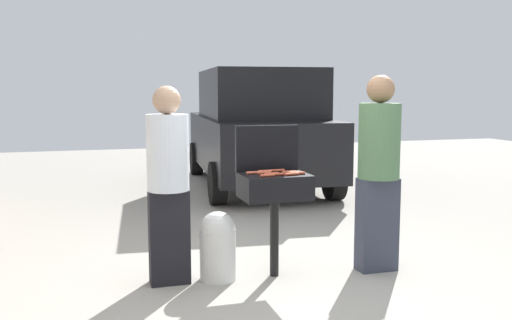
% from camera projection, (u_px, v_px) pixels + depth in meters
% --- Properties ---
extents(ground_plane, '(24.00, 24.00, 0.00)m').
position_uv_depth(ground_plane, '(283.00, 284.00, 4.84)').
color(ground_plane, '#9E998E').
extents(bbq_grill, '(0.60, 0.44, 0.93)m').
position_uv_depth(bbq_grill, '(275.00, 190.00, 4.97)').
color(bbq_grill, black).
rests_on(bbq_grill, ground).
extents(grill_lid_open, '(0.60, 0.05, 0.42)m').
position_uv_depth(grill_lid_open, '(267.00, 148.00, 5.14)').
color(grill_lid_open, black).
rests_on(grill_lid_open, bbq_grill).
extents(hot_dog_0, '(0.13, 0.03, 0.03)m').
position_uv_depth(hot_dog_0, '(253.00, 173.00, 4.95)').
color(hot_dog_0, '#C6593D').
rests_on(hot_dog_0, bbq_grill).
extents(hot_dog_1, '(0.13, 0.03, 0.03)m').
position_uv_depth(hot_dog_1, '(267.00, 175.00, 4.79)').
color(hot_dog_1, '#B74C33').
rests_on(hot_dog_1, bbq_grill).
extents(hot_dog_2, '(0.13, 0.04, 0.03)m').
position_uv_depth(hot_dog_2, '(294.00, 173.00, 4.95)').
color(hot_dog_2, '#C6593D').
rests_on(hot_dog_2, bbq_grill).
extents(hot_dog_3, '(0.13, 0.04, 0.03)m').
position_uv_depth(hot_dog_3, '(278.00, 174.00, 4.86)').
color(hot_dog_3, '#AD4228').
rests_on(hot_dog_3, bbq_grill).
extents(hot_dog_4, '(0.13, 0.04, 0.03)m').
position_uv_depth(hot_dog_4, '(265.00, 171.00, 5.04)').
color(hot_dog_4, '#C6593D').
rests_on(hot_dog_4, bbq_grill).
extents(hot_dog_5, '(0.13, 0.03, 0.03)m').
position_uv_depth(hot_dog_5, '(278.00, 170.00, 5.09)').
color(hot_dog_5, '#AD4228').
rests_on(hot_dog_5, bbq_grill).
extents(hot_dog_6, '(0.13, 0.03, 0.03)m').
position_uv_depth(hot_dog_6, '(271.00, 174.00, 4.88)').
color(hot_dog_6, '#AD4228').
rests_on(hot_dog_6, bbq_grill).
extents(hot_dog_7, '(0.13, 0.04, 0.03)m').
position_uv_depth(hot_dog_7, '(289.00, 172.00, 4.99)').
color(hot_dog_7, '#B74C33').
rests_on(hot_dog_7, bbq_grill).
extents(hot_dog_8, '(0.13, 0.03, 0.03)m').
position_uv_depth(hot_dog_8, '(264.00, 173.00, 4.94)').
color(hot_dog_8, '#B74C33').
rests_on(hot_dog_8, bbq_grill).
extents(hot_dog_9, '(0.13, 0.03, 0.03)m').
position_uv_depth(hot_dog_9, '(292.00, 174.00, 4.86)').
color(hot_dog_9, '#AD4228').
rests_on(hot_dog_9, bbq_grill).
extents(hot_dog_10, '(0.13, 0.04, 0.03)m').
position_uv_depth(hot_dog_10, '(298.00, 173.00, 4.92)').
color(hot_dog_10, '#AD4228').
rests_on(hot_dog_10, bbq_grill).
extents(propane_tank, '(0.32, 0.32, 0.62)m').
position_uv_depth(propane_tank, '(218.00, 244.00, 4.92)').
color(propane_tank, silver).
rests_on(propane_tank, ground).
extents(person_left, '(0.36, 0.36, 1.71)m').
position_uv_depth(person_left, '(168.00, 178.00, 4.76)').
color(person_left, black).
rests_on(person_left, ground).
extents(person_right, '(0.38, 0.38, 1.81)m').
position_uv_depth(person_right, '(379.00, 166.00, 5.11)').
color(person_right, '#333847').
rests_on(person_right, ground).
extents(parked_minivan, '(2.34, 4.55, 2.02)m').
position_uv_depth(parked_minivan, '(257.00, 128.00, 9.72)').
color(parked_minivan, black).
rests_on(parked_minivan, ground).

